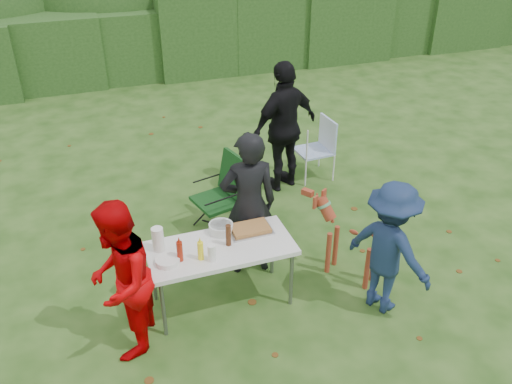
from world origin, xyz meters
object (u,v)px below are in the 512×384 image
object	(u,v)px
person_red_jacket	(120,281)
lawn_chair	(314,149)
person_black_puffy	(285,127)
ketchup_bottle	(180,251)
paper_towel_roll	(158,239)
child	(389,248)
beer_bottle	(228,235)
folding_table	(221,251)
dog	(353,243)
camping_chair	(218,196)
person_cook	(249,205)
mustard_bottle	(201,251)

from	to	relation	value
person_red_jacket	lawn_chair	size ratio (longest dim) A/B	1.77
person_black_puffy	ketchup_bottle	distance (m)	3.00
lawn_chair	ketchup_bottle	size ratio (longest dim) A/B	4.18
paper_towel_roll	child	bearing A→B (deg)	-19.16
person_red_jacket	person_black_puffy	world-z (taller)	person_black_puffy
ketchup_bottle	beer_bottle	world-z (taller)	beer_bottle
folding_table	ketchup_bottle	size ratio (longest dim) A/B	6.82
folding_table	beer_bottle	xyz separation A→B (m)	(0.09, -0.00, 0.17)
folding_table	paper_towel_roll	world-z (taller)	paper_towel_roll
dog	camping_chair	xyz separation A→B (m)	(-1.16, 1.40, 0.05)
person_cook	paper_towel_roll	xyz separation A→B (m)	(-1.07, -0.31, -0.00)
child	dog	size ratio (longest dim) A/B	1.52
ketchup_bottle	mustard_bottle	bearing A→B (deg)	-13.34
folding_table	person_black_puffy	world-z (taller)	person_black_puffy
lawn_chair	beer_bottle	bearing A→B (deg)	44.82
mustard_bottle	ketchup_bottle	size ratio (longest dim) A/B	0.91
camping_chair	paper_towel_roll	xyz separation A→B (m)	(-0.95, -1.17, 0.36)
child	mustard_bottle	distance (m)	1.91
person_black_puffy	mustard_bottle	world-z (taller)	person_black_puffy
dog	paper_towel_roll	size ratio (longest dim) A/B	3.77
child	lawn_chair	xyz separation A→B (m)	(0.50, 2.88, -0.29)
folding_table	person_red_jacket	size ratio (longest dim) A/B	0.92
person_red_jacket	beer_bottle	size ratio (longest dim) A/B	6.77
child	ketchup_bottle	bearing A→B (deg)	50.49
folding_table	child	bearing A→B (deg)	-20.96
lawn_chair	mustard_bottle	size ratio (longest dim) A/B	4.59
paper_towel_roll	dog	bearing A→B (deg)	-6.05
person_red_jacket	mustard_bottle	xyz separation A→B (m)	(0.80, 0.17, 0.03)
ketchup_bottle	beer_bottle	xyz separation A→B (m)	(0.52, 0.09, 0.01)
folding_table	lawn_chair	distance (m)	3.10
folding_table	mustard_bottle	size ratio (longest dim) A/B	7.50
child	dog	bearing A→B (deg)	-14.84
person_cook	child	bearing A→B (deg)	143.37
beer_bottle	person_black_puffy	bearing A→B (deg)	55.29
folding_table	lawn_chair	bearing A→B (deg)	47.15
mustard_bottle	ketchup_bottle	world-z (taller)	ketchup_bottle
person_red_jacket	mustard_bottle	world-z (taller)	person_red_jacket
dog	camping_chair	size ratio (longest dim) A/B	0.95
mustard_bottle	paper_towel_roll	bearing A→B (deg)	141.50
paper_towel_roll	person_cook	bearing A→B (deg)	16.18
person_black_puffy	camping_chair	distance (m)	1.53
folding_table	person_cook	world-z (taller)	person_cook
folding_table	mustard_bottle	distance (m)	0.32
person_black_puffy	dog	xyz separation A→B (m)	(-0.06, -2.21, -0.48)
child	ketchup_bottle	xyz separation A→B (m)	(-2.04, 0.52, 0.10)
person_red_jacket	person_cook	bearing A→B (deg)	135.96
paper_towel_roll	folding_table	bearing A→B (deg)	-14.21
lawn_chair	paper_towel_roll	bearing A→B (deg)	34.46
dog	paper_towel_roll	xyz separation A→B (m)	(-2.11, 0.22, 0.40)
person_red_jacket	camping_chair	distance (m)	2.16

